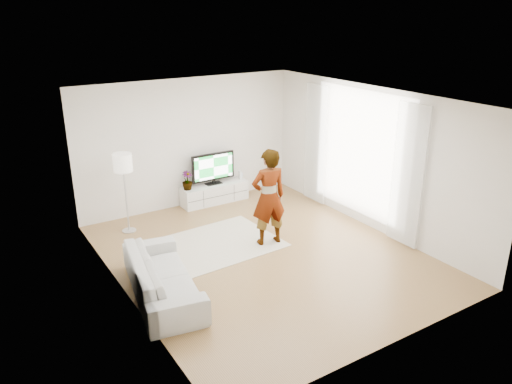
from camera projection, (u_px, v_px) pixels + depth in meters
floor at (264, 255)px, 8.93m from camera, size 6.00×6.00×0.00m
ceiling at (265, 99)px, 7.96m from camera, size 6.00×6.00×0.00m
wall_left at (120, 212)px, 7.19m from camera, size 0.02×6.00×2.80m
wall_right at (372, 159)px, 9.70m from camera, size 0.02×6.00×2.80m
wall_back at (189, 143)px, 10.82m from camera, size 5.00×0.02×2.80m
wall_front at (399, 249)px, 6.07m from camera, size 5.00×0.02×2.80m
window at (360, 153)px, 9.91m from camera, size 0.01×2.60×2.50m
curtain_near at (408, 176)px, 8.88m from camera, size 0.04×0.70×2.60m
curtain_far at (316, 144)px, 10.93m from camera, size 0.04×0.70×2.60m
media_console at (215, 193)px, 11.28m from camera, size 1.55×0.44×0.43m
television at (213, 167)px, 11.10m from camera, size 1.02×0.20×0.71m
game_console at (240, 175)px, 11.51m from camera, size 0.08×0.15×0.20m
potted_plant at (187, 181)px, 10.81m from camera, size 0.27×0.27×0.41m
rug at (213, 245)px, 9.30m from camera, size 2.46×1.83×0.01m
player at (269, 197)px, 9.08m from camera, size 0.72×0.53×1.82m
sofa at (162, 276)px, 7.61m from camera, size 1.24×2.33×0.65m
floor_lamp at (123, 166)px, 9.43m from camera, size 0.35×0.35×1.59m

